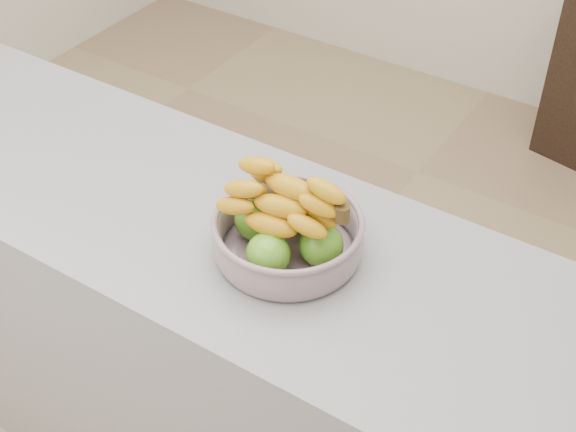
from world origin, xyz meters
name	(u,v)px	position (x,y,z in m)	size (l,w,h in m)	color
ground	(249,365)	(0.00, 0.00, 0.00)	(4.00, 4.00, 0.00)	#917B58
counter	(178,330)	(0.00, -0.30, 0.45)	(2.00, 0.60, 0.90)	gray
fruit_bowl	(288,230)	(0.34, -0.30, 0.96)	(0.31, 0.31, 0.20)	#9EAABE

